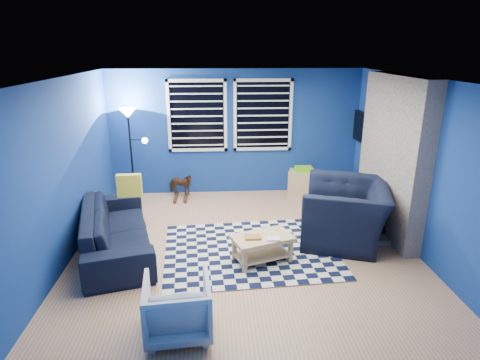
# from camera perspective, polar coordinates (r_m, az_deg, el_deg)

# --- Properties ---
(floor) EXTENTS (5.00, 5.00, 0.00)m
(floor) POSITION_cam_1_polar(r_m,az_deg,el_deg) (6.16, 0.62, -9.55)
(floor) COLOR tan
(floor) RESTS_ON ground
(ceiling) EXTENTS (5.00, 5.00, 0.00)m
(ceiling) POSITION_cam_1_polar(r_m,az_deg,el_deg) (5.46, 0.71, 14.32)
(ceiling) COLOR white
(ceiling) RESTS_ON wall_back
(wall_back) EXTENTS (5.00, 0.00, 5.00)m
(wall_back) POSITION_cam_1_polar(r_m,az_deg,el_deg) (8.11, -0.68, 6.74)
(wall_back) COLOR navy
(wall_back) RESTS_ON floor
(wall_left) EXTENTS (0.00, 5.00, 5.00)m
(wall_left) POSITION_cam_1_polar(r_m,az_deg,el_deg) (6.04, -23.72, 1.07)
(wall_left) COLOR navy
(wall_left) RESTS_ON floor
(wall_right) EXTENTS (0.00, 5.00, 5.00)m
(wall_right) POSITION_cam_1_polar(r_m,az_deg,el_deg) (6.38, 23.69, 1.94)
(wall_right) COLOR navy
(wall_right) RESTS_ON floor
(fireplace) EXTENTS (0.65, 2.00, 2.50)m
(fireplace) POSITION_cam_1_polar(r_m,az_deg,el_deg) (6.76, 20.70, 2.70)
(fireplace) COLOR gray
(fireplace) RESTS_ON floor
(window_left) EXTENTS (1.17, 0.06, 1.42)m
(window_left) POSITION_cam_1_polar(r_m,az_deg,el_deg) (8.00, -6.12, 9.03)
(window_left) COLOR black
(window_left) RESTS_ON wall_back
(window_right) EXTENTS (1.17, 0.06, 1.42)m
(window_right) POSITION_cam_1_polar(r_m,az_deg,el_deg) (8.05, 3.28, 9.16)
(window_right) COLOR black
(window_right) RESTS_ON wall_back
(tv) EXTENTS (0.07, 1.00, 0.58)m
(tv) POSITION_cam_1_polar(r_m,az_deg,el_deg) (8.10, 17.20, 6.99)
(tv) COLOR black
(tv) RESTS_ON wall_right
(rug) EXTENTS (2.63, 2.16, 0.02)m
(rug) POSITION_cam_1_polar(r_m,az_deg,el_deg) (6.06, 1.43, -9.96)
(rug) COLOR black
(rug) RESTS_ON floor
(sofa) EXTENTS (2.47, 1.46, 0.68)m
(sofa) POSITION_cam_1_polar(r_m,az_deg,el_deg) (6.23, -17.24, -6.66)
(sofa) COLOR black
(sofa) RESTS_ON floor
(armchair_big) EXTENTS (1.71, 1.60, 0.91)m
(armchair_big) POSITION_cam_1_polar(r_m,az_deg,el_deg) (6.42, 14.72, -4.48)
(armchair_big) COLOR black
(armchair_big) RESTS_ON floor
(armchair_bent) EXTENTS (0.74, 0.76, 0.64)m
(armchair_bent) POSITION_cam_1_polar(r_m,az_deg,el_deg) (4.42, -8.87, -17.37)
(armchair_bent) COLOR gray
(armchair_bent) RESTS_ON floor
(rocking_horse) EXTENTS (0.39, 0.57, 0.44)m
(rocking_horse) POSITION_cam_1_polar(r_m,az_deg,el_deg) (8.05, -8.47, -0.62)
(rocking_horse) COLOR #452216
(rocking_horse) RESTS_ON floor
(coffee_table) EXTENTS (0.93, 0.72, 0.41)m
(coffee_table) POSITION_cam_1_polar(r_m,az_deg,el_deg) (5.66, 3.17, -8.97)
(coffee_table) COLOR tan
(coffee_table) RESTS_ON rug
(cabinet) EXTENTS (0.68, 0.54, 0.58)m
(cabinet) POSITION_cam_1_polar(r_m,az_deg,el_deg) (8.31, 8.97, -0.28)
(cabinet) COLOR tan
(cabinet) RESTS_ON floor
(floor_lamp) EXTENTS (0.49, 0.30, 1.81)m
(floor_lamp) POSITION_cam_1_polar(r_m,az_deg,el_deg) (7.84, -15.39, 7.40)
(floor_lamp) COLOR black
(floor_lamp) RESTS_ON floor
(throw_pillow) EXTENTS (0.38, 0.13, 0.35)m
(throw_pillow) POSITION_cam_1_polar(r_m,az_deg,el_deg) (6.43, -15.46, -0.75)
(throw_pillow) COLOR gold
(throw_pillow) RESTS_ON sofa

